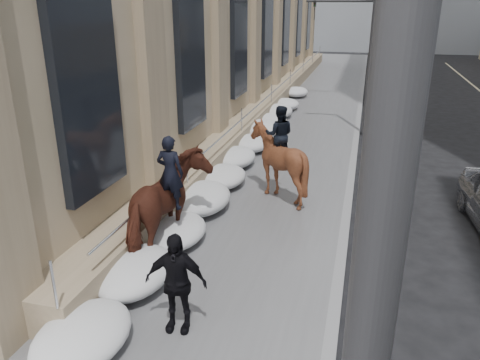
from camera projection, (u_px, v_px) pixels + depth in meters
name	position (u px, v px, depth m)	size (l,w,h in m)	color
ground	(202.00, 301.00, 9.45)	(140.00, 140.00, 0.00)	black
sidewalk	(286.00, 154.00, 18.46)	(5.00, 80.00, 0.12)	#525254
curb	(353.00, 160.00, 17.83)	(0.24, 80.00, 0.12)	slate
streetlight_near	(327.00, 304.00, 1.74)	(1.71, 0.24, 8.00)	#2D2D30
streetlight_mid	(369.00, 30.00, 19.83)	(1.71, 0.24, 8.00)	#2D2D30
streetlight_far	(371.00, 18.00, 37.91)	(1.71, 0.24, 8.00)	#2D2D30
traffic_signal	(357.00, 34.00, 27.42)	(4.10, 0.22, 6.00)	#2D2D30
snow_bank	(238.00, 156.00, 16.95)	(1.70, 18.10, 0.76)	silver
mounted_horse_left	(169.00, 206.00, 10.65)	(1.34, 2.79, 2.81)	#411D13
mounted_horse_right	(278.00, 159.00, 13.85)	(2.09, 2.28, 2.78)	#4B2615
pedestrian	(176.00, 282.00, 8.17)	(1.11, 0.46, 1.89)	black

